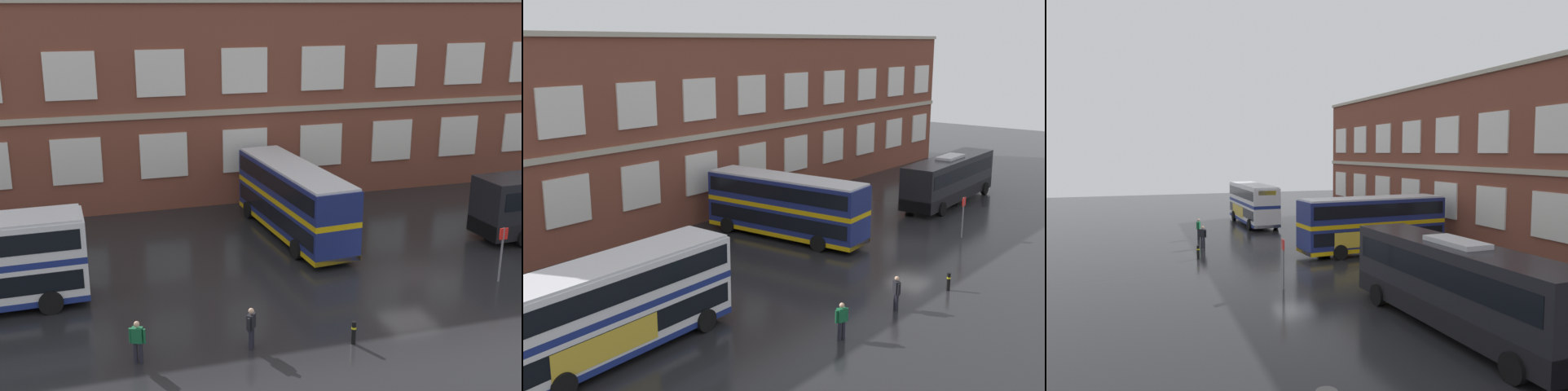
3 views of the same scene
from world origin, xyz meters
The scene contains 9 objects.
ground_plane centered at (0.00, 2.00, 0.00)m, with size 120.00×120.00×0.00m, color black.
brick_terminal_building centered at (0.74, 17.98, 6.37)m, with size 57.97×8.19×13.04m.
double_decker_near centered at (-20.67, 2.10, 2.15)m, with size 11.05×3.04×4.07m.
double_decker_middle centered at (-3.62, 7.12, 2.15)m, with size 3.50×11.17×4.07m.
touring_coach centered at (11.84, 3.13, 1.91)m, with size 12.09×3.24×3.80m.
waiting_passenger centered at (-9.42, -4.39, 0.93)m, with size 0.46×0.57×1.70m.
second_passenger centered at (-13.71, -4.19, 0.93)m, with size 0.62×0.38×1.70m.
bus_stand_flag centered at (3.63, -1.78, 1.64)m, with size 0.44×0.10×2.70m.
safety_bollard_east centered at (-5.50, -5.21, 0.49)m, with size 0.19×0.19×0.95m.
Camera 2 is at (-35.08, -18.58, 12.46)m, focal length 44.71 mm.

